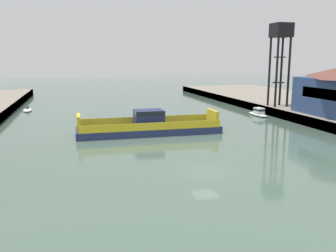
% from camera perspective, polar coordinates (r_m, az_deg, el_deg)
% --- Properties ---
extents(ground_plane, '(400.00, 400.00, 0.00)m').
position_cam_1_polar(ground_plane, '(36.76, 6.05, -7.28)').
color(ground_plane, '#4C6656').
extents(chain_ferry, '(22.00, 6.34, 3.68)m').
position_cam_1_polar(chain_ferry, '(54.61, -3.11, -0.07)').
color(chain_ferry, navy).
rests_on(chain_ferry, ground).
extents(moored_boat_near_right, '(2.14, 5.48, 0.98)m').
position_cam_1_polar(moored_boat_near_right, '(84.43, -21.71, 2.44)').
color(moored_boat_near_right, white).
rests_on(moored_boat_near_right, ground).
extents(moored_boat_mid_right, '(2.11, 6.33, 1.68)m').
position_cam_1_polar(moored_boat_mid_right, '(73.99, 14.35, 2.08)').
color(moored_boat_mid_right, white).
rests_on(moored_boat_mid_right, ground).
extents(crane_tower, '(3.59, 3.59, 16.72)m').
position_cam_1_polar(crane_tower, '(76.74, 17.73, 13.03)').
color(crane_tower, black).
rests_on(crane_tower, quay_right).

